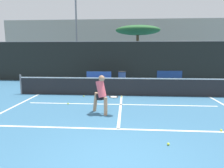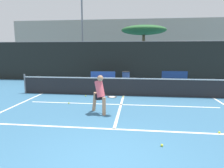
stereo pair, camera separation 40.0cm
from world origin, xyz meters
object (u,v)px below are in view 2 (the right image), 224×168
object	(u,v)px
player_practicing	(100,93)
trash_bin	(126,78)
courtside_bench	(103,77)
parked_car	(170,72)

from	to	relation	value
player_practicing	trash_bin	bearing A→B (deg)	129.52
trash_bin	player_practicing	bearing A→B (deg)	-95.04
courtside_bench	parked_car	world-z (taller)	parked_car
player_practicing	courtside_bench	size ratio (longest dim) A/B	0.81
player_practicing	courtside_bench	xyz separation A→B (m)	(-1.05, 6.94, -0.32)
player_practicing	trash_bin	distance (m)	7.04
player_practicing	parked_car	size ratio (longest dim) A/B	0.35
courtside_bench	parked_car	xyz separation A→B (m)	(5.26, 3.20, 0.12)
trash_bin	parked_car	size ratio (longest dim) A/B	0.21
courtside_bench	parked_car	distance (m)	6.16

